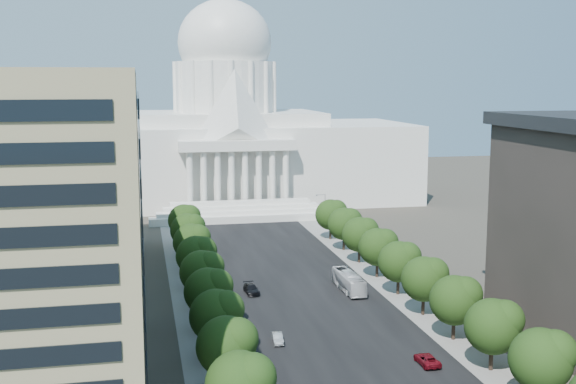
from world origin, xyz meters
TOP-DOWN VIEW (x-y plane):
  - road_asphalt at (0.00, 90.00)m, footprint 30.00×260.00m
  - sidewalk_left at (-19.00, 90.00)m, footprint 8.00×260.00m
  - sidewalk_right at (19.00, 90.00)m, footprint 8.00×260.00m
  - capitol at (0.00, 184.89)m, footprint 120.00×56.00m
  - office_block_left_far at (-48.00, 100.00)m, footprint 38.00×52.00m
  - tree_l_b at (-17.66, 23.81)m, footprint 7.79×7.60m
  - tree_l_c at (-17.66, 35.81)m, footprint 7.79×7.60m
  - tree_l_d at (-17.66, 47.81)m, footprint 7.79×7.60m
  - tree_l_e at (-17.66, 59.81)m, footprint 7.79×7.60m
  - tree_l_f at (-17.66, 71.81)m, footprint 7.79×7.60m
  - tree_l_g at (-17.66, 83.81)m, footprint 7.79×7.60m
  - tree_l_h at (-17.66, 95.81)m, footprint 7.79×7.60m
  - tree_l_i at (-17.66, 107.81)m, footprint 7.79×7.60m
  - tree_l_j at (-17.66, 119.81)m, footprint 7.79×7.60m
  - tree_r_b at (18.34, 23.81)m, footprint 7.79×7.60m
  - tree_r_c at (18.34, 35.81)m, footprint 7.79×7.60m
  - tree_r_d at (18.34, 47.81)m, footprint 7.79×7.60m
  - tree_r_e at (18.34, 59.81)m, footprint 7.79×7.60m
  - tree_r_f at (18.34, 71.81)m, footprint 7.79×7.60m
  - tree_r_g at (18.34, 83.81)m, footprint 7.79×7.60m
  - tree_r_h at (18.34, 95.81)m, footprint 7.79×7.60m
  - tree_r_i at (18.34, 107.81)m, footprint 7.79×7.60m
  - tree_r_j at (18.34, 119.81)m, footprint 7.79×7.60m
  - streetlight_b at (19.90, 35.00)m, footprint 2.61×0.44m
  - streetlight_c at (19.90, 60.00)m, footprint 2.61×0.44m
  - streetlight_d at (19.90, 85.00)m, footprint 2.61×0.44m
  - streetlight_e at (19.90, 110.00)m, footprint 2.61×0.44m
  - streetlight_f at (19.90, 135.00)m, footprint 2.61×0.44m
  - car_dark_a at (-13.50, 38.69)m, footprint 2.05×4.87m
  - car_silver at (-8.42, 51.96)m, footprint 1.76×4.32m
  - car_red at (10.22, 39.45)m, footprint 2.50×5.25m
  - car_dark_b at (-8.38, 77.84)m, footprint 2.69×5.82m
  - city_bus at (9.75, 76.00)m, footprint 3.23×12.78m

SIDE VIEW (x-z plane):
  - road_asphalt at x=0.00m, z-range -0.01..0.01m
  - sidewalk_left at x=-19.00m, z-range -0.01..0.01m
  - sidewalk_right at x=19.00m, z-range -0.01..0.01m
  - car_silver at x=-8.42m, z-range 0.00..1.39m
  - car_red at x=10.22m, z-range 0.00..1.45m
  - car_dark_a at x=-13.50m, z-range 0.00..1.65m
  - car_dark_b at x=-8.38m, z-range 0.00..1.65m
  - city_bus at x=9.75m, z-range 0.00..3.54m
  - streetlight_b at x=19.90m, z-range 1.32..10.32m
  - streetlight_c at x=19.90m, z-range 1.32..10.32m
  - streetlight_d at x=19.90m, z-range 1.32..10.32m
  - streetlight_e at x=19.90m, z-range 1.32..10.32m
  - streetlight_f at x=19.90m, z-range 1.32..10.32m
  - tree_l_b at x=-17.66m, z-range 1.47..11.44m
  - tree_l_c at x=-17.66m, z-range 1.47..11.44m
  - tree_l_d at x=-17.66m, z-range 1.47..11.44m
  - tree_l_e at x=-17.66m, z-range 1.47..11.44m
  - tree_l_f at x=-17.66m, z-range 1.47..11.44m
  - tree_l_g at x=-17.66m, z-range 1.47..11.44m
  - tree_l_h at x=-17.66m, z-range 1.47..11.44m
  - tree_l_i at x=-17.66m, z-range 1.47..11.44m
  - tree_l_j at x=-17.66m, z-range 1.47..11.44m
  - tree_r_b at x=18.34m, z-range 1.47..11.44m
  - tree_r_c at x=18.34m, z-range 1.47..11.44m
  - tree_r_d at x=18.34m, z-range 1.47..11.44m
  - tree_r_e at x=18.34m, z-range 1.47..11.44m
  - tree_r_f at x=18.34m, z-range 1.47..11.44m
  - tree_r_g at x=18.34m, z-range 1.47..11.44m
  - tree_r_h at x=18.34m, z-range 1.47..11.44m
  - tree_r_i at x=18.34m, z-range 1.47..11.44m
  - tree_r_j at x=18.34m, z-range 1.47..11.44m
  - office_block_left_far at x=-48.00m, z-range 0.00..30.00m
  - capitol at x=0.00m, z-range -16.49..56.51m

